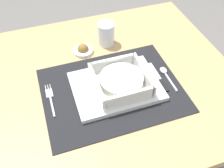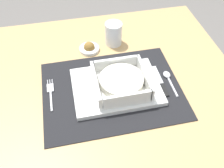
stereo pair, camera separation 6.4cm
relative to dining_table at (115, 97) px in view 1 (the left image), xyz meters
The scene contains 10 objects.
ground_plane 0.61m from the dining_table, ahead, with size 6.00×6.00×0.00m, color slate.
dining_table is the anchor object (origin of this frame).
placemat 0.13m from the dining_table, 117.51° to the right, with size 0.45×0.34×0.00m, color black.
serving_plate 0.13m from the dining_table, 105.53° to the right, with size 0.28×0.21×0.02m, color white.
porridge_bowl 0.16m from the dining_table, 92.77° to the right, with size 0.17×0.17×0.05m.
fork 0.26m from the dining_table, behind, with size 0.02×0.14×0.00m.
spoon 0.21m from the dining_table, 14.97° to the right, with size 0.02×0.12×0.01m.
butter_knife 0.19m from the dining_table, 24.28° to the right, with size 0.01×0.14×0.01m.
drinking_glass 0.24m from the dining_table, 81.37° to the left, with size 0.07×0.07×0.09m.
condiment_saucer 0.21m from the dining_table, 113.86° to the left, with size 0.08×0.08×0.04m.
Camera 1 is at (-0.21, -0.58, 1.36)m, focal length 40.76 mm.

